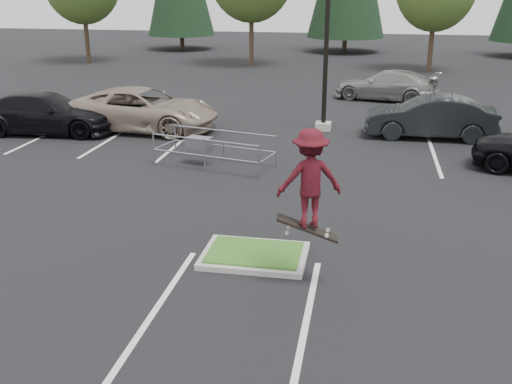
% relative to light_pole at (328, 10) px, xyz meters
% --- Properties ---
extents(ground, '(120.00, 120.00, 0.00)m').
position_rel_light_pole_xyz_m(ground, '(-0.50, -12.00, -4.56)').
color(ground, black).
rests_on(ground, ground).
extents(grass_median, '(2.20, 1.60, 0.16)m').
position_rel_light_pole_xyz_m(grass_median, '(-0.50, -12.00, -4.48)').
color(grass_median, '#9D9A92').
rests_on(grass_median, ground).
extents(stall_lines, '(22.62, 17.60, 0.01)m').
position_rel_light_pole_xyz_m(stall_lines, '(-1.85, -5.98, -4.56)').
color(stall_lines, silver).
rests_on(stall_lines, ground).
extents(light_pole, '(0.70, 0.60, 10.12)m').
position_rel_light_pole_xyz_m(light_pole, '(0.00, 0.00, 0.00)').
color(light_pole, '#9D9A92').
rests_on(light_pole, ground).
extents(cart_corral, '(3.95, 2.19, 1.06)m').
position_rel_light_pole_xyz_m(cart_corral, '(-3.41, -5.51, -3.89)').
color(cart_corral, gray).
rests_on(cart_corral, ground).
extents(skateboarder, '(1.36, 1.04, 2.14)m').
position_rel_light_pole_xyz_m(skateboarder, '(0.70, -13.00, -2.39)').
color(skateboarder, black).
rests_on(skateboarder, ground).
extents(car_l_tan, '(6.14, 3.18, 1.65)m').
position_rel_light_pole_xyz_m(car_l_tan, '(-7.00, -1.35, -3.73)').
color(car_l_tan, gray).
rests_on(car_l_tan, ground).
extents(car_l_black, '(5.54, 2.62, 1.56)m').
position_rel_light_pole_xyz_m(car_l_black, '(-10.50, -2.48, -3.78)').
color(car_l_black, black).
rests_on(car_l_black, ground).
extents(car_r_charc, '(4.79, 1.67, 1.58)m').
position_rel_light_pole_xyz_m(car_r_charc, '(4.00, -0.53, -3.77)').
color(car_r_charc, black).
rests_on(car_r_charc, ground).
extents(car_far_silver, '(5.40, 3.20, 1.47)m').
position_rel_light_pole_xyz_m(car_far_silver, '(2.60, 6.97, -3.83)').
color(car_far_silver, gray).
rests_on(car_far_silver, ground).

